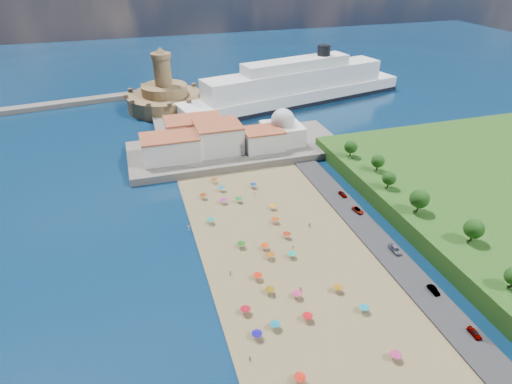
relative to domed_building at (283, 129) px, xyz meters
name	(u,v)px	position (x,y,z in m)	size (l,w,h in m)	color
ground	(269,261)	(-30.00, -71.00, -8.97)	(700.00, 700.00, 0.00)	#071938
terrace	(236,149)	(-20.00, 2.00, -7.47)	(90.00, 36.00, 3.00)	#59544C
jetty	(174,126)	(-42.00, 37.00, -7.77)	(18.00, 70.00, 2.40)	#59544C
waterfront_buildings	(205,138)	(-33.05, 2.64, -1.10)	(57.00, 29.00, 11.00)	silver
domed_building	(283,129)	(0.00, 0.00, 0.00)	(16.00, 16.00, 15.00)	silver
fortress	(165,97)	(-42.00, 67.00, -2.29)	(40.00, 40.00, 32.40)	#98734C
cruise_ship	(295,87)	(28.22, 56.05, -0.25)	(136.09, 48.56, 29.47)	black
beach_parasols	(284,290)	(-30.87, -85.33, -6.83)	(31.81, 116.69, 2.20)	gray
beachgoers	(266,278)	(-33.27, -78.49, -7.84)	(37.70, 98.20, 1.87)	tan
parked_cars	(389,243)	(6.00, -74.94, -7.61)	(2.70, 68.55, 1.45)	gray
hillside_trees	(436,214)	(19.15, -76.55, 1.03)	(14.54, 108.10, 7.61)	#382314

